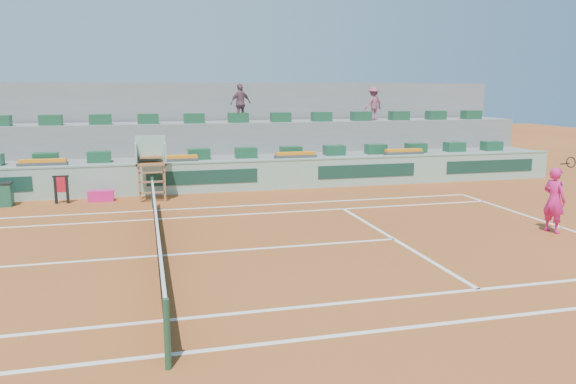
% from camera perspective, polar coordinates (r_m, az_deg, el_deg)
% --- Properties ---
extents(ground, '(90.00, 90.00, 0.00)m').
position_cam_1_polar(ground, '(14.48, -13.07, -6.35)').
color(ground, '#96481D').
rests_on(ground, ground).
extents(seating_tier_lower, '(36.00, 4.00, 1.20)m').
position_cam_1_polar(seating_tier_lower, '(24.83, -13.78, 1.99)').
color(seating_tier_lower, gray).
rests_on(seating_tier_lower, ground).
extents(seating_tier_upper, '(36.00, 2.40, 2.60)m').
position_cam_1_polar(seating_tier_upper, '(26.33, -13.89, 3.99)').
color(seating_tier_upper, gray).
rests_on(seating_tier_upper, ground).
extents(stadium_back_wall, '(36.00, 0.40, 4.40)m').
position_cam_1_polar(stadium_back_wall, '(27.85, -14.01, 6.18)').
color(stadium_back_wall, gray).
rests_on(stadium_back_wall, ground).
extents(player_bag, '(0.92, 0.41, 0.41)m').
position_cam_1_polar(player_bag, '(21.94, -18.48, -0.38)').
color(player_bag, '#E91E7F').
rests_on(player_bag, ground).
extents(spectator_mid, '(1.11, 0.76, 1.75)m').
position_cam_1_polar(spectator_mid, '(25.82, -4.84, 8.98)').
color(spectator_mid, '#7B5261').
rests_on(spectator_mid, seating_tier_upper).
extents(spectator_right, '(1.20, 0.97, 1.63)m').
position_cam_1_polar(spectator_right, '(28.06, 8.67, 8.88)').
color(spectator_right, '#9A4D61').
rests_on(spectator_right, seating_tier_upper).
extents(court_lines, '(23.89, 11.09, 0.01)m').
position_cam_1_polar(court_lines, '(14.48, -13.07, -6.33)').
color(court_lines, white).
rests_on(court_lines, ground).
extents(tennis_net, '(0.10, 11.97, 1.10)m').
position_cam_1_polar(tennis_net, '(14.34, -13.16, -4.33)').
color(tennis_net, black).
rests_on(tennis_net, ground).
extents(advertising_hoarding, '(36.00, 0.34, 1.26)m').
position_cam_1_polar(advertising_hoarding, '(22.65, -13.64, 1.30)').
color(advertising_hoarding, '#93B9A6').
rests_on(advertising_hoarding, ground).
extents(umpire_chair, '(1.10, 0.90, 2.40)m').
position_cam_1_polar(umpire_chair, '(21.53, -13.76, 3.28)').
color(umpire_chair, '#905C36').
rests_on(umpire_chair, ground).
extents(seat_row_lower, '(32.90, 0.60, 0.44)m').
position_cam_1_polar(seat_row_lower, '(23.83, -13.83, 3.64)').
color(seat_row_lower, '#1B5231').
rests_on(seat_row_lower, seating_tier_lower).
extents(seat_row_upper, '(32.90, 0.60, 0.44)m').
position_cam_1_polar(seat_row_upper, '(25.61, -14.02, 7.23)').
color(seat_row_upper, '#1B5231').
rests_on(seat_row_upper, seating_tier_upper).
extents(flower_planters, '(26.80, 0.36, 0.28)m').
position_cam_1_polar(flower_planters, '(23.09, -17.52, 3.03)').
color(flower_planters, '#474747').
rests_on(flower_planters, seating_tier_lower).
extents(drink_cooler_a, '(0.66, 0.57, 0.84)m').
position_cam_1_polar(drink_cooler_a, '(22.35, -27.01, -0.22)').
color(drink_cooler_a, '#1A5037').
rests_on(drink_cooler_a, ground).
extents(towel_rack, '(0.57, 0.09, 1.03)m').
position_cam_1_polar(towel_rack, '(21.95, -22.04, 0.46)').
color(towel_rack, black).
rests_on(towel_rack, ground).
extents(tennis_player, '(0.61, 0.95, 2.28)m').
position_cam_1_polar(tennis_player, '(17.91, 25.42, -0.73)').
color(tennis_player, '#E91E7F').
rests_on(tennis_player, ground).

